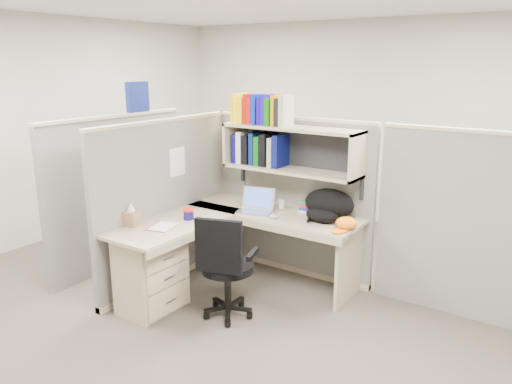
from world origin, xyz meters
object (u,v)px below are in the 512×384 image
Objects in this scene: laptop at (255,201)px; task_chair at (226,282)px; desk at (185,258)px; backpack at (326,205)px; snack_canister at (189,214)px.

task_chair is at bearing -88.86° from laptop.
desk is 3.64× the size of backpack.
snack_canister is at bearing -140.93° from laptop.
laptop is at bearing 54.34° from snack_canister.
desk is 0.41m from snack_canister.
laptop is 0.35× the size of task_chair.
snack_canister is at bearing -151.82° from backpack.
laptop reaches higher than task_chair.
backpack reaches higher than laptop.
snack_canister is 0.78m from task_chair.
desk is 1.84× the size of task_chair.
backpack is (0.94, 0.91, 0.43)m from desk.
laptop is 0.94m from task_chair.
task_chair is at bearing -121.64° from backpack.
task_chair reaches higher than snack_canister.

